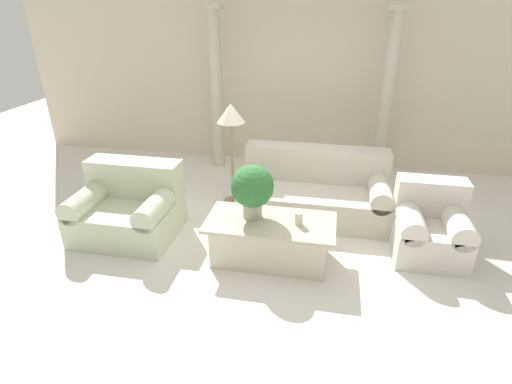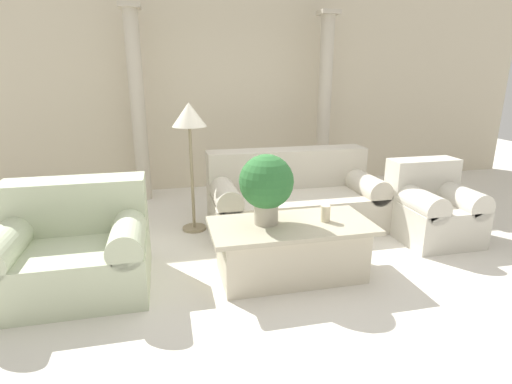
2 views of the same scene
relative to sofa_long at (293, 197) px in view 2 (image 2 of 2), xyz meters
The scene contains 11 objects.
ground_plane 0.98m from the sofa_long, 114.15° to the right, with size 16.00×16.00×0.00m, color silver.
wall_back 2.34m from the sofa_long, 100.89° to the left, with size 10.00×0.06×3.20m.
sofa_long is the anchor object (origin of this frame).
loveseat 2.42m from the sofa_long, 157.09° to the right, with size 1.19×0.98×0.87m.
coffee_table 1.26m from the sofa_long, 108.79° to the right, with size 1.42×0.70×0.50m.
potted_plant 1.39m from the sofa_long, 118.54° to the right, with size 0.47×0.47×0.61m.
pillar_candle 1.23m from the sofa_long, 94.60° to the right, with size 0.09×0.09×0.14m.
floor_lamp 1.46m from the sofa_long, behind, with size 0.37×0.37×1.45m.
column_left 2.50m from the sofa_long, 140.19° to the left, with size 0.28×0.28×2.61m.
column_right 2.01m from the sofa_long, 57.10° to the left, with size 0.28×0.28×2.61m.
armchair 1.53m from the sofa_long, 27.22° to the right, with size 0.78×0.82×0.84m.
Camera 2 is at (-1.06, -3.46, 1.75)m, focal length 28.00 mm.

